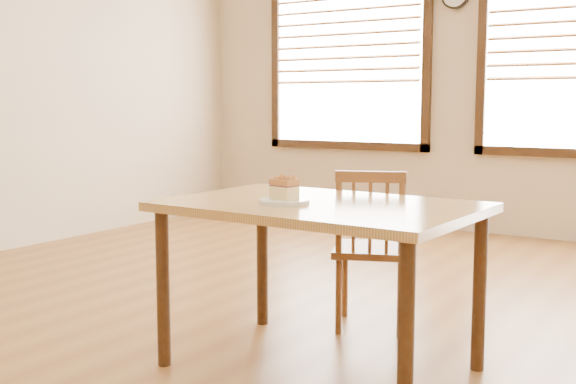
# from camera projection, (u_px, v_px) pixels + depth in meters

# --- Properties ---
(window_left) EXTENTS (1.76, 0.10, 1.96)m
(window_left) POSITION_uv_depth(u_px,v_px,m) (347.00, 39.00, 7.11)
(window_left) COLOR white
(window_left) RESTS_ON room_shell
(cafe_table_main) EXTENTS (1.36, 0.93, 0.75)m
(cafe_table_main) POSITION_uv_depth(u_px,v_px,m) (320.00, 222.00, 3.17)
(cafe_table_main) COLOR tan
(cafe_table_main) RESTS_ON ground
(cafe_chair_main) EXTENTS (0.50, 0.50, 0.86)m
(cafe_chair_main) POSITION_uv_depth(u_px,v_px,m) (371.00, 248.00, 3.75)
(cafe_chair_main) COLOR brown
(cafe_chair_main) RESTS_ON ground
(plate) EXTENTS (0.22, 0.22, 0.02)m
(plate) POSITION_uv_depth(u_px,v_px,m) (284.00, 202.00, 3.12)
(plate) COLOR white
(plate) RESTS_ON cafe_table_main
(cake_slice) EXTENTS (0.13, 0.10, 0.11)m
(cake_slice) POSITION_uv_depth(u_px,v_px,m) (284.00, 188.00, 3.12)
(cake_slice) COLOR #FFEE90
(cake_slice) RESTS_ON plate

